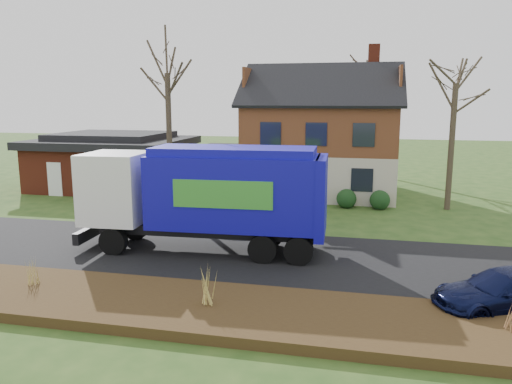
# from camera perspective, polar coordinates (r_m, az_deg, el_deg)

# --- Properties ---
(ground) EXTENTS (120.00, 120.00, 0.00)m
(ground) POSITION_cam_1_polar(r_m,az_deg,el_deg) (19.36, -2.38, -7.29)
(ground) COLOR #264517
(ground) RESTS_ON ground
(road) EXTENTS (80.00, 7.00, 0.02)m
(road) POSITION_cam_1_polar(r_m,az_deg,el_deg) (19.36, -2.38, -7.26)
(road) COLOR black
(road) RESTS_ON ground
(mulch_verge) EXTENTS (80.00, 3.50, 0.30)m
(mulch_verge) POSITION_cam_1_polar(r_m,az_deg,el_deg) (14.58, -7.87, -12.93)
(mulch_verge) COLOR #322010
(mulch_verge) RESTS_ON ground
(main_house) EXTENTS (12.95, 8.95, 9.26)m
(main_house) POSITION_cam_1_polar(r_m,az_deg,el_deg) (31.93, 6.64, 7.09)
(main_house) COLOR beige
(main_house) RESTS_ON ground
(ranch_house) EXTENTS (9.80, 8.20, 3.70)m
(ranch_house) POSITION_cam_1_polar(r_m,az_deg,el_deg) (35.31, -15.98, 3.47)
(ranch_house) COLOR maroon
(ranch_house) RESTS_ON ground
(garbage_truck) EXTENTS (9.78, 3.02, 4.15)m
(garbage_truck) POSITION_cam_1_polar(r_m,az_deg,el_deg) (19.44, -5.45, 0.02)
(garbage_truck) COLOR black
(garbage_truck) RESTS_ON ground
(silver_sedan) EXTENTS (4.34, 2.32, 1.36)m
(silver_sedan) POSITION_cam_1_polar(r_m,az_deg,el_deg) (23.96, -2.67, -2.11)
(silver_sedan) COLOR #A4A7AB
(silver_sedan) RESTS_ON ground
(navy_wagon) EXTENTS (4.53, 3.26, 1.22)m
(navy_wagon) POSITION_cam_1_polar(r_m,az_deg,el_deg) (15.92, 26.57, -10.15)
(navy_wagon) COLOR black
(navy_wagon) RESTS_ON ground
(tree_front_west) EXTENTS (3.41, 3.41, 10.14)m
(tree_front_west) POSITION_cam_1_polar(r_m,az_deg,el_deg) (27.87, -10.18, 15.40)
(tree_front_west) COLOR #3C3124
(tree_front_west) RESTS_ON ground
(tree_front_east) EXTENTS (3.47, 3.47, 9.65)m
(tree_front_east) POSITION_cam_1_polar(r_m,az_deg,el_deg) (28.66, 22.04, 13.65)
(tree_front_east) COLOR #443829
(tree_front_east) RESTS_ON ground
(tree_back) EXTENTS (3.29, 3.29, 10.42)m
(tree_back) POSITION_cam_1_polar(r_m,az_deg,el_deg) (41.23, 12.91, 14.16)
(tree_back) COLOR #3B2D23
(tree_back) RESTS_ON ground
(grass_clump_west) EXTENTS (0.32, 0.26, 0.84)m
(grass_clump_west) POSITION_cam_1_polar(r_m,az_deg,el_deg) (17.06, -24.12, -8.20)
(grass_clump_west) COLOR tan
(grass_clump_west) RESTS_ON mulch_verge
(grass_clump_mid) EXTENTS (0.38, 0.32, 1.08)m
(grass_clump_mid) POSITION_cam_1_polar(r_m,az_deg,el_deg) (14.19, -5.67, -10.55)
(grass_clump_mid) COLOR tan
(grass_clump_mid) RESTS_ON mulch_verge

